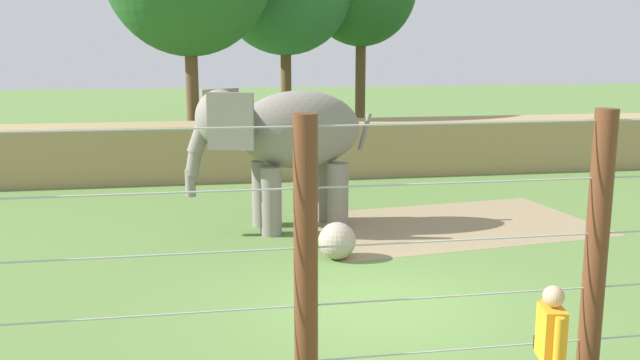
{
  "coord_description": "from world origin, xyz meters",
  "views": [
    {
      "loc": [
        -2.74,
        -9.97,
        4.04
      ],
      "look_at": [
        -0.43,
        3.41,
        1.4
      ],
      "focal_mm": 38.54,
      "sensor_mm": 36.0,
      "label": 1
    }
  ],
  "objects": [
    {
      "name": "zookeeper",
      "position": [
        0.71,
        -3.89,
        0.93
      ],
      "size": [
        0.29,
        0.59,
        1.67
      ],
      "color": "tan",
      "rests_on": "ground"
    },
    {
      "name": "embankment_wall",
      "position": [
        0.0,
        11.45,
        0.86
      ],
      "size": [
        36.0,
        1.8,
        1.71
      ],
      "primitive_type": "cube",
      "color": "tan",
      "rests_on": "ground"
    },
    {
      "name": "ground_plane",
      "position": [
        0.0,
        0.0,
        0.0
      ],
      "size": [
        120.0,
        120.0,
        0.0
      ],
      "primitive_type": "plane",
      "color": "#5B7F3D"
    },
    {
      "name": "cable_fence",
      "position": [
        0.01,
        -2.95,
        1.69
      ],
      "size": [
        11.58,
        0.26,
        3.36
      ],
      "color": "brown",
      "rests_on": "ground"
    },
    {
      "name": "enrichment_ball",
      "position": [
        -0.24,
        2.55,
        0.36
      ],
      "size": [
        0.73,
        0.73,
        0.73
      ],
      "primitive_type": "sphere",
      "color": "tan",
      "rests_on": "ground"
    },
    {
      "name": "elephant",
      "position": [
        -0.94,
        4.99,
        2.09
      ],
      "size": [
        4.25,
        1.99,
        3.16
      ],
      "color": "gray",
      "rests_on": "ground"
    },
    {
      "name": "dirt_patch",
      "position": [
        2.82,
        4.67,
        0.0
      ],
      "size": [
        6.96,
        4.74,
        0.01
      ],
      "primitive_type": "cube",
      "rotation": [
        0.0,
        0.0,
        0.12
      ],
      "color": "#937F5B",
      "rests_on": "ground"
    }
  ]
}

